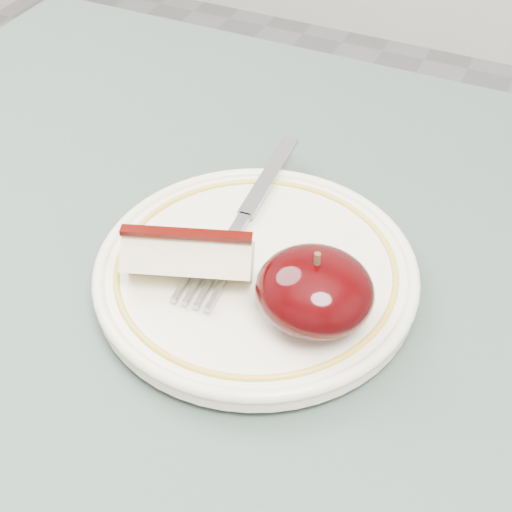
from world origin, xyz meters
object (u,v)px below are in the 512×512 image
at_px(table, 219,500).
at_px(fork, 244,217).
at_px(plate, 256,271).
at_px(apple_half, 315,291).

bearing_deg(table, fork, 109.50).
bearing_deg(fork, plate, -148.62).
relative_size(table, apple_half, 12.16).
bearing_deg(plate, apple_half, -25.93).
distance_m(table, apple_half, 0.16).
bearing_deg(apple_half, table, -106.01).
height_order(table, fork, fork).
distance_m(table, plate, 0.15).
xyz_separation_m(table, apple_half, (0.03, 0.09, 0.13)).
xyz_separation_m(table, fork, (-0.05, 0.15, 0.11)).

